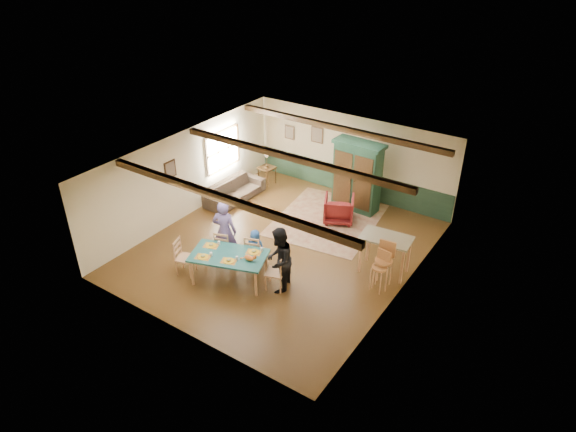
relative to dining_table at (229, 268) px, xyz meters
The scene contains 35 objects.
floor 2.01m from the dining_table, 82.33° to the left, with size 8.00×8.00×0.00m, color #482E14.
wall_back 6.04m from the dining_table, 87.47° to the left, with size 7.00×0.02×2.70m, color beige.
wall_left 3.90m from the dining_table, 148.91° to the left, with size 0.02×8.00×2.70m, color beige.
wall_right 4.35m from the dining_table, 27.42° to the left, with size 0.02×8.00×2.70m, color beige.
ceiling 3.04m from the dining_table, 82.33° to the left, with size 7.00×8.00×0.02m, color silver.
wainscot_back 5.94m from the dining_table, 87.46° to the left, with size 6.95×0.03×0.90m, color #223F2D.
ceiling_beam_front 2.26m from the dining_table, 52.91° to the right, with size 6.95×0.16×0.16m, color black.
ceiling_beam_mid 3.25m from the dining_table, 83.62° to the left, with size 6.95×0.16×0.16m, color black.
ceiling_beam_back 5.43m from the dining_table, 86.96° to the left, with size 6.95×0.16×0.16m, color black.
window_left 5.00m from the dining_table, 131.29° to the left, with size 0.06×1.60×1.30m, color white, non-canonical shape.
picture_left_wall 3.74m from the dining_table, 157.14° to the left, with size 0.04×0.42×0.52m, color gray, non-canonical shape.
picture_back_a 6.18m from the dining_table, 99.93° to the left, with size 0.45×0.04×0.55m, color gray, non-canonical shape.
picture_back_b 6.42m from the dining_table, 109.84° to the left, with size 0.38×0.04×0.48m, color gray, non-canonical shape.
dining_table is the anchor object (origin of this frame).
dining_chair_far_left 0.86m from the dining_table, 137.93° to the left, with size 0.44×0.46×0.99m, color tan, non-canonical shape.
dining_chair_far_right 0.86m from the dining_table, 79.82° to the left, with size 0.44×0.46×0.99m, color tan, non-canonical shape.
dining_chair_end_left 1.20m from the dining_table, 161.13° to the right, with size 0.44×0.46×0.99m, color tan, non-canonical shape.
dining_chair_end_right 1.20m from the dining_table, 18.87° to the left, with size 0.44×0.46×0.99m, color tan, non-canonical shape.
person_man 1.06m from the dining_table, 135.44° to the left, with size 0.65×0.43×1.79m, color #62518C.
person_woman 1.38m from the dining_table, 18.87° to the left, with size 0.83×0.65×1.71m, color black.
person_child 0.94m from the dining_table, 82.31° to the left, with size 0.51×0.33×1.04m, color #244F91.
cat 0.76m from the dining_table, ahead, with size 0.37×0.15×0.19m, color orange, non-canonical shape.
place_setting_near_left 0.77m from the dining_table, 136.68° to the right, with size 0.42×0.31×0.11m, color gold, non-canonical shape.
place_setting_near_center 0.53m from the dining_table, 49.32° to the right, with size 0.42×0.31×0.11m, color gold, non-canonical shape.
place_setting_far_left 0.77m from the dining_table, behind, with size 0.42×0.31×0.11m, color gold, non-canonical shape.
place_setting_far_right 0.77m from the dining_table, 43.32° to the left, with size 0.42×0.31×0.11m, color gold, non-canonical shape.
area_rug 4.05m from the dining_table, 82.35° to the left, with size 2.88×3.42×0.01m, color tan.
armoire 5.26m from the dining_table, 80.11° to the left, with size 1.59×0.63×2.24m, color #153525.
armchair 4.24m from the dining_table, 78.58° to the left, with size 0.87×0.89×0.81m, color #4D0F13.
sofa 4.38m from the dining_table, 127.35° to the left, with size 2.20×0.86×0.64m, color #3A2E24.
end_table 5.55m from the dining_table, 116.08° to the left, with size 0.51×0.51×0.62m, color black, non-canonical shape.
table_lamp 5.57m from the dining_table, 116.08° to the left, with size 0.32×0.32×0.57m, color tan, non-canonical shape.
counter_table 3.97m from the dining_table, 39.22° to the left, with size 1.28×0.74×1.06m, color #B7B08F, non-canonical shape.
bar_stool_left 3.82m from the dining_table, 30.14° to the left, with size 0.44×0.48×1.24m, color tan, non-canonical shape.
bar_stool_right 3.72m from the dining_table, 28.05° to the left, with size 0.38×0.42×1.08m, color tan, non-canonical shape.
Camera 1 is at (6.80, -9.84, 8.00)m, focal length 32.00 mm.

